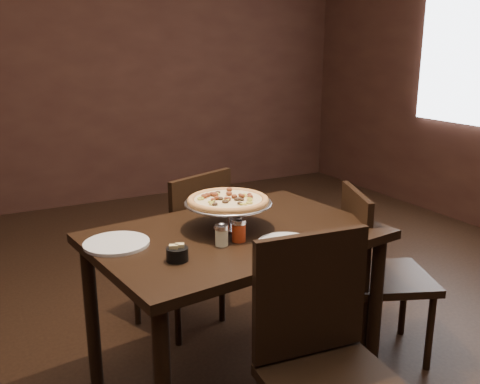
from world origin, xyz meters
name	(u,v)px	position (x,y,z in m)	size (l,w,h in m)	color
room	(254,91)	(0.06, 0.03, 1.40)	(6.04, 7.04, 2.84)	black
dining_table	(235,253)	(0.02, 0.11, 0.68)	(1.34, 0.98, 0.78)	black
pizza_stand	(228,201)	(0.01, 0.16, 0.91)	(0.39, 0.39, 0.16)	silver
parmesan_shaker	(222,235)	(-0.11, -0.01, 0.83)	(0.06, 0.06, 0.10)	#F0EDBB
pepper_flake_shaker	(239,230)	(-0.02, 0.00, 0.83)	(0.06, 0.06, 0.11)	maroon
packet_caddy	(177,254)	(-0.33, -0.08, 0.81)	(0.09, 0.09, 0.07)	black
napkin_stack	(333,237)	(0.34, -0.17, 0.78)	(0.13, 0.13, 0.01)	silver
plate_left	(116,243)	(-0.50, 0.20, 0.78)	(0.27, 0.27, 0.01)	silver
plate_near	(287,243)	(0.13, -0.13, 0.78)	(0.24, 0.24, 0.01)	silver
serving_spatula	(258,197)	(0.16, 0.15, 0.91)	(0.13, 0.13, 0.02)	silver
chair_far	(187,244)	(0.03, 0.72, 0.51)	(0.56, 0.56, 0.93)	black
chair_near	(326,362)	(0.01, -0.59, 0.52)	(0.49, 0.49, 0.95)	black
chair_side	(375,268)	(0.77, 0.01, 0.49)	(0.55, 0.55, 0.89)	black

